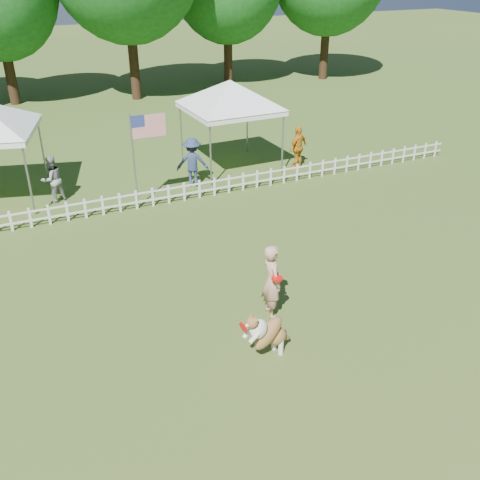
# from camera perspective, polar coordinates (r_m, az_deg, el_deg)

# --- Properties ---
(ground) EXTENTS (120.00, 120.00, 0.00)m
(ground) POSITION_cam_1_polar(r_m,az_deg,el_deg) (10.82, 2.82, -10.04)
(ground) COLOR #30531A
(ground) RESTS_ON ground
(picket_fence) EXTENTS (22.00, 0.08, 0.60)m
(picket_fence) POSITION_cam_1_polar(r_m,az_deg,el_deg) (16.37, -8.46, 4.70)
(picket_fence) COLOR white
(picket_fence) RESTS_ON ground
(handler) EXTENTS (0.44, 0.63, 1.64)m
(handler) POSITION_cam_1_polar(r_m,az_deg,el_deg) (10.93, 3.41, -4.41)
(handler) COLOR tan
(handler) RESTS_ON ground
(dog) EXTENTS (1.12, 0.60, 1.10)m
(dog) POSITION_cam_1_polar(r_m,az_deg,el_deg) (9.97, 3.09, -9.85)
(dog) COLOR brown
(dog) RESTS_ON ground
(frisbee_on_turf) EXTENTS (0.26, 0.26, 0.02)m
(frisbee_on_turf) POSITION_cam_1_polar(r_m,az_deg,el_deg) (10.99, 3.86, -9.35)
(frisbee_on_turf) COLOR red
(frisbee_on_turf) RESTS_ON ground
(canopy_tent_right) EXTENTS (2.98, 2.98, 3.00)m
(canopy_tent_right) POSITION_cam_1_polar(r_m,az_deg,el_deg) (18.95, -1.04, 12.06)
(canopy_tent_right) COLOR white
(canopy_tent_right) RESTS_ON ground
(flag_pole) EXTENTS (1.09, 0.12, 2.83)m
(flag_pole) POSITION_cam_1_polar(r_m,az_deg,el_deg) (15.91, -11.23, 8.10)
(flag_pole) COLOR gray
(flag_pole) RESTS_ON ground
(spectator_a) EXTENTS (0.86, 0.78, 1.44)m
(spectator_a) POSITION_cam_1_polar(r_m,az_deg,el_deg) (17.26, -19.40, 6.13)
(spectator_a) COLOR gray
(spectator_a) RESTS_ON ground
(spectator_b) EXTENTS (1.18, 0.93, 1.60)m
(spectator_b) POSITION_cam_1_polar(r_m,az_deg,el_deg) (17.56, -5.09, 8.27)
(spectator_b) COLOR navy
(spectator_b) RESTS_ON ground
(spectator_c) EXTENTS (0.95, 0.68, 1.50)m
(spectator_c) POSITION_cam_1_polar(r_m,az_deg,el_deg) (19.24, 6.21, 9.82)
(spectator_c) COLOR orange
(spectator_c) RESTS_ON ground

